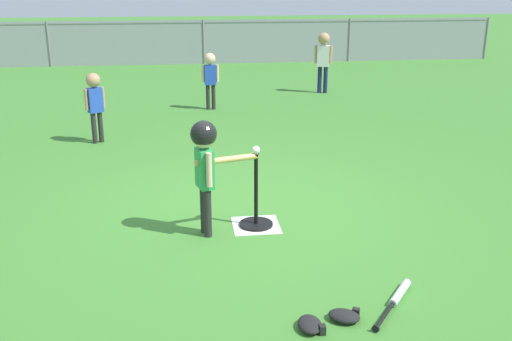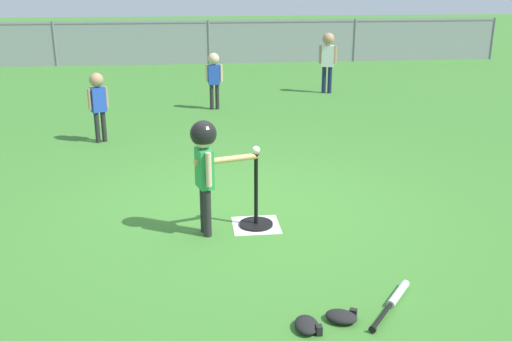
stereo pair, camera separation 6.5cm
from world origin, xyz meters
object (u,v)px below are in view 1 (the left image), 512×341
(fielder_deep_left, at_px, (210,73))
(spare_bat_silver, at_px, (397,297))
(baseball_on_tee, at_px, (256,150))
(fielder_near_left, at_px, (95,98))
(glove_by_plate, at_px, (310,325))
(glove_near_bats, at_px, (345,316))
(batting_tee, at_px, (256,214))
(fielder_deep_right, at_px, (323,54))
(batter_child, at_px, (205,155))

(fielder_deep_left, xyz_separation_m, spare_bat_silver, (0.99, -6.57, -0.61))
(baseball_on_tee, distance_m, fielder_near_left, 3.65)
(fielder_deep_left, height_order, spare_bat_silver, fielder_deep_left)
(glove_by_plate, height_order, glove_near_bats, same)
(batting_tee, relative_size, glove_by_plate, 3.18)
(fielder_deep_left, bearing_deg, fielder_deep_right, 28.28)
(fielder_near_left, bearing_deg, batter_child, -67.03)
(fielder_deep_right, distance_m, fielder_near_left, 5.15)
(batting_tee, distance_m, batter_child, 0.80)
(baseball_on_tee, xyz_separation_m, glove_near_bats, (0.40, -1.66, -0.71))
(glove_near_bats, bearing_deg, spare_bat_silver, 23.60)
(baseball_on_tee, bearing_deg, batter_child, -164.47)
(fielder_near_left, distance_m, glove_near_bats, 5.34)
(batter_child, relative_size, fielder_deep_left, 1.08)
(baseball_on_tee, relative_size, glove_by_plate, 0.33)
(batting_tee, relative_size, baseball_on_tee, 9.60)
(fielder_deep_right, bearing_deg, glove_by_plate, -104.09)
(glove_near_bats, bearing_deg, batter_child, 119.48)
(batter_child, relative_size, fielder_near_left, 1.08)
(batter_child, bearing_deg, baseball_on_tee, 15.53)
(batting_tee, distance_m, spare_bat_silver, 1.69)
(baseball_on_tee, bearing_deg, glove_near_bats, -76.45)
(baseball_on_tee, distance_m, fielder_deep_right, 6.72)
(fielder_deep_left, relative_size, glove_by_plate, 4.42)
(fielder_deep_left, distance_m, glove_near_bats, 6.81)
(fielder_near_left, relative_size, fielder_deep_left, 1.00)
(baseball_on_tee, relative_size, fielder_deep_left, 0.07)
(fielder_deep_right, height_order, fielder_near_left, fielder_deep_right)
(spare_bat_silver, bearing_deg, fielder_near_left, 120.35)
(batting_tee, relative_size, batter_child, 0.67)
(fielder_deep_right, xyz_separation_m, glove_by_plate, (-2.03, -8.09, -0.73))
(baseball_on_tee, xyz_separation_m, spare_bat_silver, (0.85, -1.46, -0.72))
(fielder_deep_right, height_order, fielder_deep_left, fielder_deep_right)
(batter_child, xyz_separation_m, fielder_deep_right, (2.64, 6.48, 0.01))
(batter_child, relative_size, spare_bat_silver, 1.78)
(fielder_deep_right, xyz_separation_m, glove_near_bats, (-1.77, -8.01, -0.73))
(fielder_deep_right, bearing_deg, batting_tee, -108.87)
(fielder_deep_right, bearing_deg, spare_bat_silver, -99.63)
(batting_tee, relative_size, glove_near_bats, 2.64)
(glove_near_bats, bearing_deg, baseball_on_tee, 103.55)
(fielder_near_left, bearing_deg, glove_near_bats, -64.88)
(batter_child, bearing_deg, fielder_deep_right, 67.87)
(baseball_on_tee, xyz_separation_m, fielder_deep_right, (2.17, 6.36, 0.02))
(spare_bat_silver, distance_m, glove_near_bats, 0.49)
(glove_by_plate, bearing_deg, glove_near_bats, 15.78)
(baseball_on_tee, height_order, batter_child, batter_child)
(fielder_near_left, height_order, spare_bat_silver, fielder_near_left)
(batting_tee, xyz_separation_m, glove_by_plate, (0.14, -1.73, -0.08))
(batting_tee, height_order, batter_child, batter_child)
(fielder_near_left, bearing_deg, baseball_on_tee, -59.50)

